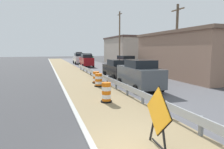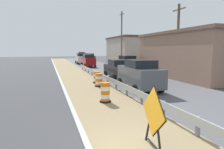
# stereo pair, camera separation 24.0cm
# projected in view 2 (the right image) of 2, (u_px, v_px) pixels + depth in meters

# --- Properties ---
(median_dirt_strip) EXTENTS (3.77, 120.00, 0.01)m
(median_dirt_strip) POSITION_uv_depth(u_px,v_px,m) (158.00, 148.00, 5.87)
(median_dirt_strip) COLOR #8E7A56
(median_dirt_strip) RESTS_ON ground
(guardrail_median) EXTENTS (0.18, 41.96, 0.71)m
(guardrail_median) POSITION_uv_depth(u_px,v_px,m) (150.00, 99.00, 9.56)
(guardrail_median) COLOR #999EA3
(guardrail_median) RESTS_ON ground
(warning_sign_diamond) EXTENTS (0.17, 1.55, 1.91)m
(warning_sign_diamond) POSITION_uv_depth(u_px,v_px,m) (153.00, 115.00, 5.75)
(warning_sign_diamond) COLOR black
(warning_sign_diamond) RESTS_ON ground
(traffic_barrel_nearest) EXTENTS (0.64, 0.64, 1.11)m
(traffic_barrel_nearest) POSITION_uv_depth(u_px,v_px,m) (105.00, 93.00, 10.96)
(traffic_barrel_nearest) COLOR orange
(traffic_barrel_nearest) RESTS_ON ground
(traffic_barrel_close) EXTENTS (0.69, 0.69, 1.04)m
(traffic_barrel_close) POSITION_uv_depth(u_px,v_px,m) (99.00, 81.00, 15.61)
(traffic_barrel_close) COLOR orange
(traffic_barrel_close) RESTS_ON ground
(traffic_barrel_mid) EXTENTS (0.69, 0.69, 1.01)m
(traffic_barrel_mid) POSITION_uv_depth(u_px,v_px,m) (97.00, 78.00, 17.18)
(traffic_barrel_mid) COLOR orange
(traffic_barrel_mid) RESTS_ON ground
(car_lead_near_lane) EXTENTS (1.97, 4.48, 2.12)m
(car_lead_near_lane) POSITION_uv_depth(u_px,v_px,m) (88.00, 61.00, 33.23)
(car_lead_near_lane) COLOR maroon
(car_lead_near_lane) RESTS_ON ground
(car_trailing_near_lane) EXTENTS (2.17, 4.37, 1.97)m
(car_trailing_near_lane) POSITION_uv_depth(u_px,v_px,m) (90.00, 57.00, 47.41)
(car_trailing_near_lane) COLOR #195128
(car_trailing_near_lane) RESTS_ON ground
(car_lead_far_lane) EXTENTS (1.96, 4.48, 1.91)m
(car_lead_far_lane) POSITION_uv_depth(u_px,v_px,m) (118.00, 69.00, 19.89)
(car_lead_far_lane) COLOR black
(car_lead_far_lane) RESTS_ON ground
(car_mid_far_lane) EXTENTS (2.27, 4.47, 2.12)m
(car_mid_far_lane) POSITION_uv_depth(u_px,v_px,m) (81.00, 56.00, 59.24)
(car_mid_far_lane) COLOR maroon
(car_mid_far_lane) RESTS_ON ground
(car_trailing_far_lane) EXTENTS (2.25, 4.84, 2.19)m
(car_trailing_far_lane) POSITION_uv_depth(u_px,v_px,m) (139.00, 74.00, 14.52)
(car_trailing_far_lane) COLOR #4C5156
(car_trailing_far_lane) RESTS_ON ground
(car_distant_a) EXTENTS (2.10, 4.68, 2.12)m
(car_distant_a) POSITION_uv_depth(u_px,v_px,m) (128.00, 64.00, 25.76)
(car_distant_a) COLOR black
(car_distant_a) RESTS_ON ground
(car_distant_b) EXTENTS (2.16, 4.68, 2.17)m
(car_distant_b) POSITION_uv_depth(u_px,v_px,m) (81.00, 59.00, 39.63)
(car_distant_b) COLOR silver
(car_distant_b) RESTS_ON ground
(roadside_shop_near) EXTENTS (8.44, 12.45, 4.78)m
(roadside_shop_near) POSITION_uv_depth(u_px,v_px,m) (198.00, 54.00, 21.27)
(roadside_shop_near) COLOR #93705B
(roadside_shop_near) RESTS_ON ground
(roadside_shop_far) EXTENTS (7.70, 12.20, 5.51)m
(roadside_shop_far) POSITION_uv_depth(u_px,v_px,m) (131.00, 50.00, 41.39)
(roadside_shop_far) COLOR #AD9E8E
(roadside_shop_far) RESTS_ON ground
(utility_pole_near) EXTENTS (0.24, 1.80, 7.15)m
(utility_pole_near) POSITION_uv_depth(u_px,v_px,m) (178.00, 41.00, 18.68)
(utility_pole_near) COLOR brown
(utility_pole_near) RESTS_ON ground
(utility_pole_mid) EXTENTS (0.24, 1.80, 9.49)m
(utility_pole_mid) POSITION_uv_depth(u_px,v_px,m) (122.00, 38.00, 34.57)
(utility_pole_mid) COLOR brown
(utility_pole_mid) RESTS_ON ground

